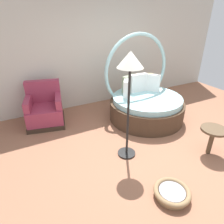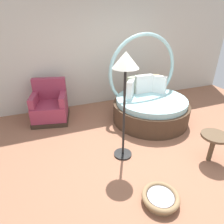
% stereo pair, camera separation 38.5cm
% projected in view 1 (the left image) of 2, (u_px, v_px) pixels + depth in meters
% --- Properties ---
extents(ground_plane, '(8.00, 8.00, 0.02)m').
position_uv_depth(ground_plane, '(155.00, 149.00, 3.70)').
color(ground_plane, '#936047').
extents(back_wall, '(8.00, 0.12, 3.04)m').
position_uv_depth(back_wall, '(98.00, 46.00, 5.06)').
color(back_wall, beige).
rests_on(back_wall, ground_plane).
extents(round_daybed, '(1.74, 1.74, 1.93)m').
position_uv_depth(round_daybed, '(145.00, 102.00, 4.67)').
color(round_daybed, '#473323').
rests_on(round_daybed, ground_plane).
extents(red_armchair, '(0.95, 0.95, 0.94)m').
position_uv_depth(red_armchair, '(45.00, 110.00, 4.44)').
color(red_armchair, '#38281E').
rests_on(red_armchair, ground_plane).
extents(pet_basket, '(0.51, 0.51, 0.13)m').
position_uv_depth(pet_basket, '(172.00, 193.00, 2.70)').
color(pet_basket, '#8E704C').
rests_on(pet_basket, ground_plane).
extents(side_table, '(0.44, 0.44, 0.52)m').
position_uv_depth(side_table, '(213.00, 133.00, 3.40)').
color(side_table, brown).
rests_on(side_table, ground_plane).
extents(floor_lamp, '(0.40, 0.40, 1.82)m').
position_uv_depth(floor_lamp, '(130.00, 71.00, 2.87)').
color(floor_lamp, black).
rests_on(floor_lamp, ground_plane).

